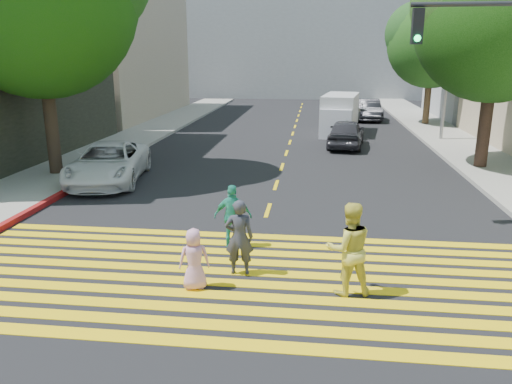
% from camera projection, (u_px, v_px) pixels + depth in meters
% --- Properties ---
extents(ground, '(120.00, 120.00, 0.00)m').
position_uv_depth(ground, '(237.00, 308.00, 9.23)').
color(ground, black).
extents(sidewalk_left, '(3.00, 40.00, 0.15)m').
position_uv_depth(sidewalk_left, '(158.00, 127.00, 31.24)').
color(sidewalk_left, gray).
rests_on(sidewalk_left, ground).
extents(sidewalk_right, '(3.00, 60.00, 0.15)m').
position_uv_depth(sidewalk_right, '(474.00, 156.00, 22.58)').
color(sidewalk_right, gray).
rests_on(sidewalk_right, ground).
extents(curb_red, '(0.20, 8.00, 0.16)m').
position_uv_depth(curb_red, '(51.00, 200.00, 15.75)').
color(curb_red, maroon).
rests_on(curb_red, ground).
extents(crosswalk, '(13.40, 5.30, 0.01)m').
position_uv_depth(crosswalk, '(246.00, 278.00, 10.45)').
color(crosswalk, yellow).
rests_on(crosswalk, ground).
extents(lane_line, '(0.12, 34.40, 0.01)m').
position_uv_depth(lane_line, '(294.00, 130.00, 30.75)').
color(lane_line, yellow).
rests_on(lane_line, ground).
extents(building_left_tan, '(12.00, 16.00, 10.00)m').
position_uv_depth(building_left_tan, '(80.00, 47.00, 36.53)').
color(building_left_tan, tan).
rests_on(building_left_tan, ground).
extents(backdrop_block, '(30.00, 8.00, 12.00)m').
position_uv_depth(backdrop_block, '(306.00, 40.00, 53.54)').
color(backdrop_block, gray).
rests_on(backdrop_block, ground).
extents(tree_right_near, '(7.34, 6.85, 9.02)m').
position_uv_depth(tree_right_near, '(501.00, 10.00, 18.62)').
color(tree_right_near, black).
rests_on(tree_right_near, ground).
extents(tree_right_far, '(7.25, 6.96, 8.15)m').
position_uv_depth(tree_right_far, '(434.00, 38.00, 31.14)').
color(tree_right_far, '#4A381A').
rests_on(tree_right_far, ground).
extents(pedestrian_man, '(0.64, 0.46, 1.65)m').
position_uv_depth(pedestrian_man, '(239.00, 237.00, 10.46)').
color(pedestrian_man, '#31323E').
rests_on(pedestrian_man, ground).
extents(pedestrian_woman, '(1.03, 0.88, 1.86)m').
position_uv_depth(pedestrian_woman, '(349.00, 249.00, 9.55)').
color(pedestrian_woman, '#DBCF48').
rests_on(pedestrian_woman, ground).
extents(pedestrian_child, '(0.70, 0.55, 1.25)m').
position_uv_depth(pedestrian_child, '(194.00, 259.00, 9.84)').
color(pedestrian_child, '#D693B5').
rests_on(pedestrian_child, ground).
extents(pedestrian_extra, '(0.93, 0.43, 1.54)m').
position_uv_depth(pedestrian_extra, '(233.00, 216.00, 11.98)').
color(pedestrian_extra, teal).
rests_on(pedestrian_extra, ground).
extents(white_sedan, '(3.13, 5.39, 1.41)m').
position_uv_depth(white_sedan, '(108.00, 163.00, 18.14)').
color(white_sedan, white).
rests_on(white_sedan, ground).
extents(dark_car_near, '(2.17, 4.33, 1.41)m').
position_uv_depth(dark_car_near, '(346.00, 133.00, 24.92)').
color(dark_car_near, '#29282E').
rests_on(dark_car_near, ground).
extents(silver_car, '(2.52, 5.04, 1.41)m').
position_uv_depth(silver_car, '(344.00, 109.00, 35.55)').
color(silver_car, '#B0B0B0').
rests_on(silver_car, ground).
extents(dark_car_parked, '(1.70, 4.45, 1.45)m').
position_uv_depth(dark_car_parked, '(368.00, 110.00, 35.11)').
color(dark_car_parked, black).
rests_on(dark_car_parked, ground).
extents(white_van, '(2.45, 5.00, 2.26)m').
position_uv_depth(white_van, '(340.00, 115.00, 28.99)').
color(white_van, '#BCBCC0').
rests_on(white_van, ground).
extents(street_lamp, '(2.13, 0.29, 9.40)m').
position_uv_depth(street_lamp, '(447.00, 36.00, 25.30)').
color(street_lamp, gray).
rests_on(street_lamp, ground).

